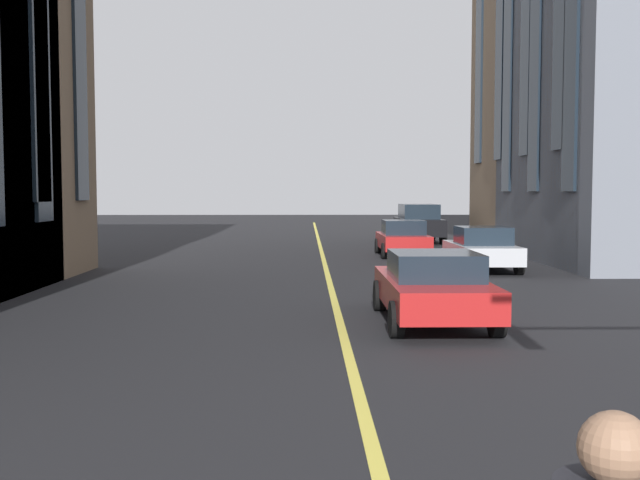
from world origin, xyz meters
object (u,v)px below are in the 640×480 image
(car_red_mid, at_px, (403,238))
(car_silver_far, at_px, (482,249))
(car_black_near, at_px, (419,223))
(car_red_trailing, at_px, (433,286))

(car_red_mid, distance_m, car_silver_far, 5.68)
(car_red_mid, bearing_deg, car_black_near, -12.97)
(car_red_mid, height_order, car_red_trailing, car_red_mid)
(car_silver_far, xyz_separation_m, car_red_trailing, (-9.31, 3.14, 0.00))
(car_silver_far, bearing_deg, car_black_near, 0.00)
(car_red_trailing, bearing_deg, car_silver_far, -18.65)
(car_black_near, xyz_separation_m, car_red_mid, (-7.77, 1.79, -0.27))
(car_red_mid, xyz_separation_m, car_red_trailing, (-14.70, 1.35, 0.00))
(car_silver_far, bearing_deg, car_red_trailing, 161.35)
(car_black_near, height_order, car_red_mid, car_black_near)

